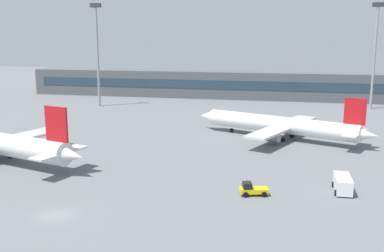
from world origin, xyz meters
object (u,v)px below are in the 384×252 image
service_van_white (343,184)px  floodlight_tower_west (375,49)px  airplane_mid (279,125)px  baggage_tug_yellow (252,189)px  floodlight_tower_east (97,49)px

service_van_white → floodlight_tower_west: size_ratio=0.18×
airplane_mid → floodlight_tower_west: size_ratio=1.22×
service_van_white → floodlight_tower_west: floodlight_tower_west is taller
floodlight_tower_west → baggage_tug_yellow: bearing=-108.8°
baggage_tug_yellow → floodlight_tower_east: floodlight_tower_east is taller
airplane_mid → floodlight_tower_west: (24.74, 45.12, 14.08)m
baggage_tug_yellow → service_van_white: service_van_white is taller
airplane_mid → floodlight_tower_east: floodlight_tower_east is taller
airplane_mid → baggage_tug_yellow: 34.40m
service_van_white → floodlight_tower_east: bearing=135.0°
airplane_mid → service_van_white: bearing=-72.8°
service_van_white → baggage_tug_yellow: bearing=-161.0°
service_van_white → floodlight_tower_west: (15.35, 75.37, 15.84)m
baggage_tug_yellow → floodlight_tower_west: bearing=71.2°
baggage_tug_yellow → floodlight_tower_west: size_ratio=0.13×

